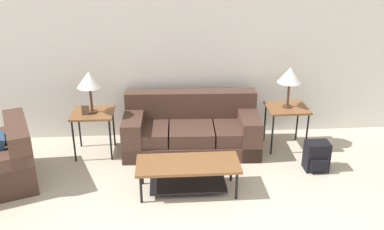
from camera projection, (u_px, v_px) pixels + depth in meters
name	position (u px, v px, depth m)	size (l,w,h in m)	color
wall_back	(194.00, 54.00, 6.47)	(9.13, 0.06, 2.60)	white
couch	(191.00, 130.00, 6.33)	(2.00, 0.97, 0.82)	#4C3328
coffee_table	(188.00, 170.00, 5.25)	(1.27, 0.54, 0.40)	brown
side_table_left	(93.00, 116.00, 6.09)	(0.59, 0.54, 0.65)	brown
side_table_right	(287.00, 111.00, 6.27)	(0.59, 0.54, 0.65)	brown
table_lamp_left	(89.00, 80.00, 5.88)	(0.35, 0.35, 0.60)	#472D1E
table_lamp_right	(290.00, 76.00, 6.07)	(0.35, 0.35, 0.60)	#472D1E
backpack	(317.00, 156.00, 5.79)	(0.31, 0.31, 0.41)	black
picture_frame	(85.00, 110.00, 5.96)	(0.10, 0.04, 0.13)	#4C3828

